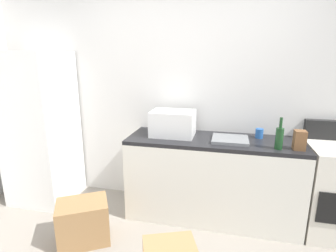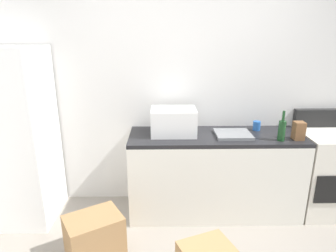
{
  "view_description": "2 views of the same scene",
  "coord_description": "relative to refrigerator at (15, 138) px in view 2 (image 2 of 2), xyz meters",
  "views": [
    {
      "loc": [
        0.44,
        -1.47,
        1.72
      ],
      "look_at": [
        -0.15,
        1.03,
        1.06
      ],
      "focal_mm": 28.21,
      "sensor_mm": 36.0,
      "label": 1
    },
    {
      "loc": [
        -0.25,
        -1.66,
        1.9
      ],
      "look_at": [
        -0.2,
        1.04,
        1.05
      ],
      "focal_mm": 31.32,
      "sensor_mm": 36.0,
      "label": 2
    }
  ],
  "objects": [
    {
      "name": "wall_back",
      "position": [
        1.75,
        0.4,
        0.4
      ],
      "size": [
        5.0,
        0.1,
        2.6
      ],
      "primitive_type": "cube",
      "color": "silver",
      "rests_on": "ground_plane"
    },
    {
      "name": "kitchen_counter",
      "position": [
        2.05,
        0.05,
        -0.45
      ],
      "size": [
        1.8,
        0.6,
        0.9
      ],
      "color": "silver",
      "rests_on": "ground_plane"
    },
    {
      "name": "refrigerator",
      "position": [
        0.0,
        0.0,
        0.0
      ],
      "size": [
        0.68,
        0.66,
        1.79
      ],
      "primitive_type": "cube",
      "color": "white",
      "rests_on": "ground_plane"
    },
    {
      "name": "stove_oven",
      "position": [
        3.27,
        0.06,
        -0.43
      ],
      "size": [
        0.6,
        0.61,
        1.1
      ],
      "color": "silver",
      "rests_on": "ground_plane"
    },
    {
      "name": "microwave",
      "position": [
        1.61,
        0.08,
        0.14
      ],
      "size": [
        0.46,
        0.34,
        0.27
      ],
      "primitive_type": "cube",
      "color": "white",
      "rests_on": "kitchen_counter"
    },
    {
      "name": "sink_basin",
      "position": [
        2.22,
        0.02,
        0.02
      ],
      "size": [
        0.36,
        0.32,
        0.03
      ],
      "primitive_type": "cube",
      "color": "slate",
      "rests_on": "kitchen_counter"
    },
    {
      "name": "wine_bottle",
      "position": [
        2.65,
        -0.13,
        0.11
      ],
      "size": [
        0.07,
        0.07,
        0.3
      ],
      "color": "#193F1E",
      "rests_on": "kitchen_counter"
    },
    {
      "name": "coffee_mug",
      "position": [
        2.51,
        0.19,
        0.05
      ],
      "size": [
        0.08,
        0.08,
        0.1
      ],
      "primitive_type": "cylinder",
      "color": "#2659A5",
      "rests_on": "kitchen_counter"
    },
    {
      "name": "knife_block",
      "position": [
        2.83,
        -0.11,
        0.09
      ],
      "size": [
        0.1,
        0.1,
        0.18
      ],
      "primitive_type": "cube",
      "color": "brown",
      "rests_on": "kitchen_counter"
    },
    {
      "name": "cardboard_box_small",
      "position": [
        0.89,
        -0.66,
        -0.69
      ],
      "size": [
        0.57,
        0.53,
        0.41
      ],
      "primitive_type": "cube",
      "rotation": [
        0.0,
        0.0,
        0.54
      ],
      "color": "olive",
      "rests_on": "ground_plane"
    }
  ]
}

